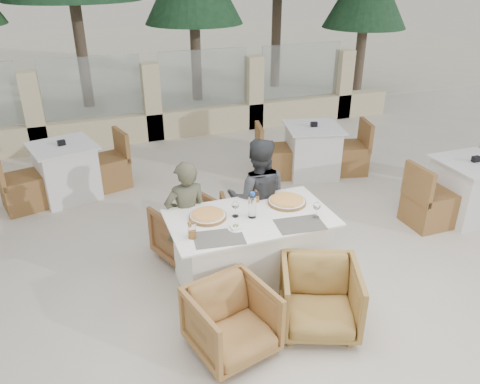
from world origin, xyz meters
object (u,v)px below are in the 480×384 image
object	(u,v)px
beer_glass_right	(256,196)
armchair_far_right	(254,225)
beer_glass_left	(192,230)
bg_table_b	(312,150)
diner_right	(258,198)
bg_table_c	(469,190)
armchair_near_left	(232,321)
diner_left	(187,218)
armchair_far_left	(192,232)
water_bottle	(252,205)
pizza_right	(287,201)
wine_glass_corner	(317,209)
armchair_near_right	(320,298)
dining_table	(250,250)
pizza_left	(208,216)
olive_dish	(236,227)
wine_glass_centre	(235,208)

from	to	relation	value
beer_glass_right	armchair_far_right	distance (m)	0.59
beer_glass_left	bg_table_b	size ratio (longest dim) A/B	0.09
diner_right	bg_table_c	distance (m)	2.88
armchair_far_right	armchair_near_left	bearing A→B (deg)	70.83
diner_left	diner_right	distance (m)	0.81
bg_table_b	armchair_far_left	bearing A→B (deg)	-132.36
water_bottle	beer_glass_right	distance (m)	0.34
pizza_right	beer_glass_left	xyz separation A→B (m)	(-1.08, -0.31, 0.05)
wine_glass_corner	armchair_near_left	size ratio (longest dim) A/B	0.28
beer_glass_right	armchair_near_right	xyz separation A→B (m)	(0.16, -1.11, -0.52)
armchair_near_left	diner_left	distance (m)	1.32
dining_table	diner_right	size ratio (longest dim) A/B	1.16
pizza_right	diner_right	bearing A→B (deg)	116.33
water_bottle	diner_right	size ratio (longest dim) A/B	0.19
pizza_left	pizza_right	distance (m)	0.85
pizza_left	armchair_far_right	bearing A→B (deg)	33.09
pizza_left	pizza_right	world-z (taller)	pizza_right
olive_dish	bg_table_b	xyz separation A→B (m)	(2.12, 2.42, -0.41)
wine_glass_centre	armchair_far_right	world-z (taller)	wine_glass_centre
wine_glass_corner	armchair_far_right	bearing A→B (deg)	112.48
olive_dish	beer_glass_left	bearing A→B (deg)	-179.13
pizza_right	beer_glass_left	distance (m)	1.13
armchair_far_left	diner_right	xyz separation A→B (m)	(0.72, -0.15, 0.36)
beer_glass_left	armchair_far_right	distance (m)	1.27
dining_table	pizza_right	world-z (taller)	pizza_right
armchair_far_left	bg_table_b	size ratio (longest dim) A/B	0.43
armchair_near_right	diner_right	world-z (taller)	diner_right
pizza_left	beer_glass_left	size ratio (longest dim) A/B	2.39
armchair_near_left	wine_glass_corner	bearing A→B (deg)	15.41
pizza_left	beer_glass_left	bearing A→B (deg)	-128.15
olive_dish	bg_table_b	size ratio (longest dim) A/B	0.07
dining_table	pizza_left	size ratio (longest dim) A/B	4.41
beer_glass_left	bg_table_b	distance (m)	3.54
wine_glass_corner	armchair_far_right	world-z (taller)	wine_glass_corner
wine_glass_corner	diner_right	size ratio (longest dim) A/B	0.13
water_bottle	armchair_near_left	size ratio (longest dim) A/B	0.40
wine_glass_corner	bg_table_c	bearing A→B (deg)	12.61
dining_table	armchair_far_left	xyz separation A→B (m)	(-0.44, 0.65, -0.06)
wine_glass_centre	bg_table_b	world-z (taller)	wine_glass_centre
dining_table	olive_dish	distance (m)	0.49
beer_glass_left	bg_table_b	xyz separation A→B (m)	(2.54, 2.43, -0.46)
olive_dish	armchair_far_left	size ratio (longest dim) A/B	0.15
water_bottle	bg_table_c	world-z (taller)	water_bottle
armchair_near_right	wine_glass_centre	bearing A→B (deg)	140.04
armchair_near_right	dining_table	bearing A→B (deg)	134.12
water_bottle	armchair_far_left	bearing A→B (deg)	124.59
beer_glass_left	armchair_far_right	xyz separation A→B (m)	(0.90, 0.73, -0.52)
armchair_near_left	diner_right	xyz separation A→B (m)	(0.77, 1.33, 0.39)
dining_table	wine_glass_centre	world-z (taller)	wine_glass_centre
beer_glass_right	bg_table_b	world-z (taller)	beer_glass_right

